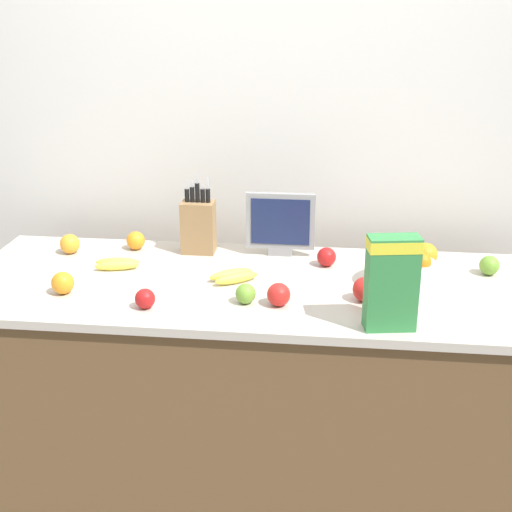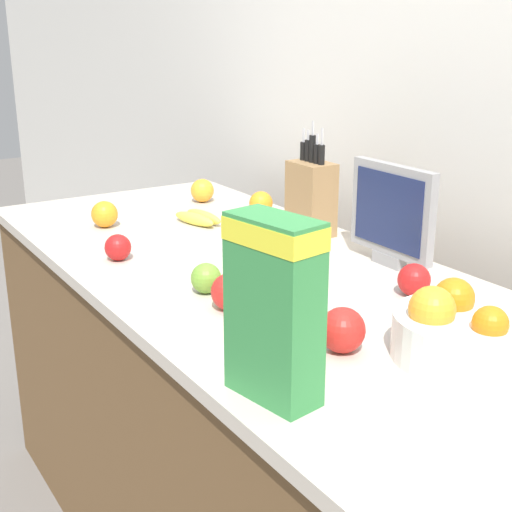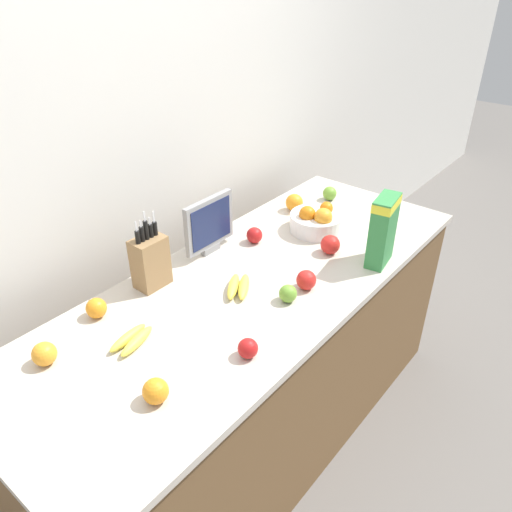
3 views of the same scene
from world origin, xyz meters
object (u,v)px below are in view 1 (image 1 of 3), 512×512
(fruit_bowl, at_px, (402,271))
(apple_leftmost, at_px, (246,294))
(apple_near_bananas, at_px, (489,265))
(knife_block, at_px, (198,226))
(apple_middle, at_px, (327,257))
(orange_near_bowl, at_px, (70,244))
(cereal_box, at_px, (392,279))
(banana_bunch_right, at_px, (117,264))
(apple_by_knife_block, at_px, (279,295))
(orange_front_right, at_px, (63,283))
(small_monitor, at_px, (281,223))
(orange_mid_right, at_px, (136,241))
(apple_rightmost, at_px, (145,299))
(orange_back_center, at_px, (426,254))
(apple_rear, at_px, (365,289))
(banana_bunch_left, at_px, (234,276))

(fruit_bowl, distance_m, apple_leftmost, 0.57)
(fruit_bowl, distance_m, apple_near_bananas, 0.35)
(knife_block, xyz_separation_m, apple_middle, (0.51, -0.10, -0.07))
(fruit_bowl, bearing_deg, orange_near_bowl, 172.06)
(cereal_box, height_order, fruit_bowl, cereal_box)
(fruit_bowl, bearing_deg, apple_middle, 149.93)
(banana_bunch_right, height_order, apple_leftmost, apple_leftmost)
(apple_near_bananas, xyz_separation_m, apple_middle, (-0.59, 0.02, 0.00))
(cereal_box, height_order, banana_bunch_right, cereal_box)
(apple_by_knife_block, xyz_separation_m, apple_near_bananas, (0.74, 0.36, -0.00))
(cereal_box, height_order, apple_middle, cereal_box)
(apple_leftmost, xyz_separation_m, orange_near_bowl, (-0.75, 0.40, 0.00))
(apple_leftmost, relative_size, orange_front_right, 0.88)
(banana_bunch_right, bearing_deg, small_monitor, 19.47)
(banana_bunch_right, xyz_separation_m, orange_mid_right, (0.01, 0.21, 0.02))
(apple_rightmost, relative_size, orange_back_center, 0.76)
(apple_rear, bearing_deg, orange_front_right, -176.97)
(small_monitor, relative_size, orange_near_bowl, 3.42)
(fruit_bowl, xyz_separation_m, apple_middle, (-0.27, 0.15, -0.02))
(apple_middle, bearing_deg, orange_back_center, 7.39)
(apple_rightmost, xyz_separation_m, apple_rear, (0.71, 0.14, 0.01))
(orange_mid_right, bearing_deg, fruit_bowl, -13.74)
(fruit_bowl, distance_m, orange_mid_right, 1.06)
(small_monitor, distance_m, apple_rear, 0.52)
(apple_near_bananas, relative_size, orange_mid_right, 0.98)
(banana_bunch_right, bearing_deg, apple_leftmost, -26.69)
(apple_rear, bearing_deg, cereal_box, -70.95)
(cereal_box, distance_m, fruit_bowl, 0.37)
(banana_bunch_right, distance_m, orange_near_bowl, 0.27)
(fruit_bowl, bearing_deg, orange_mid_right, 166.26)
(knife_block, relative_size, orange_front_right, 4.11)
(fruit_bowl, bearing_deg, orange_back_center, 62.23)
(fruit_bowl, bearing_deg, banana_bunch_left, -176.56)
(knife_block, xyz_separation_m, orange_mid_right, (-0.26, 0.00, -0.07))
(fruit_bowl, bearing_deg, small_monitor, 150.90)
(knife_block, distance_m, banana_bunch_right, 0.35)
(apple_rightmost, xyz_separation_m, apple_middle, (0.58, 0.45, 0.00))
(apple_rear, bearing_deg, knife_block, 147.52)
(small_monitor, distance_m, orange_mid_right, 0.59)
(apple_leftmost, bearing_deg, apple_near_bananas, 22.58)
(small_monitor, bearing_deg, orange_mid_right, 179.77)
(cereal_box, relative_size, fruit_bowl, 1.21)
(small_monitor, bearing_deg, banana_bunch_left, -116.73)
(apple_rear, xyz_separation_m, orange_back_center, (0.24, 0.36, 0.00))
(apple_leftmost, xyz_separation_m, orange_back_center, (0.63, 0.42, 0.01))
(fruit_bowl, xyz_separation_m, orange_near_bowl, (-1.27, 0.18, -0.01))
(small_monitor, height_order, banana_bunch_left, small_monitor)
(banana_bunch_left, bearing_deg, apple_middle, 30.16)
(fruit_bowl, relative_size, orange_front_right, 3.16)
(banana_bunch_left, height_order, apple_near_bananas, apple_near_bananas)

